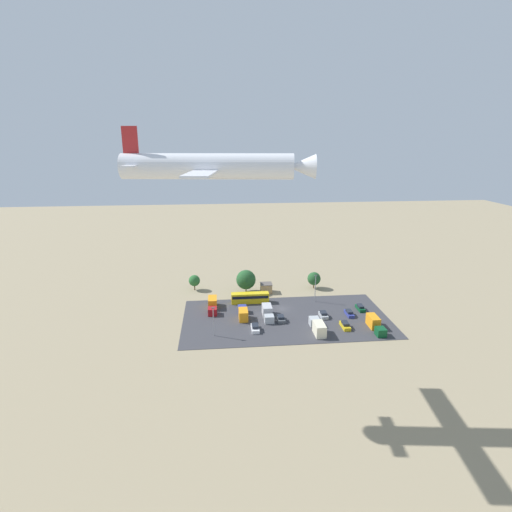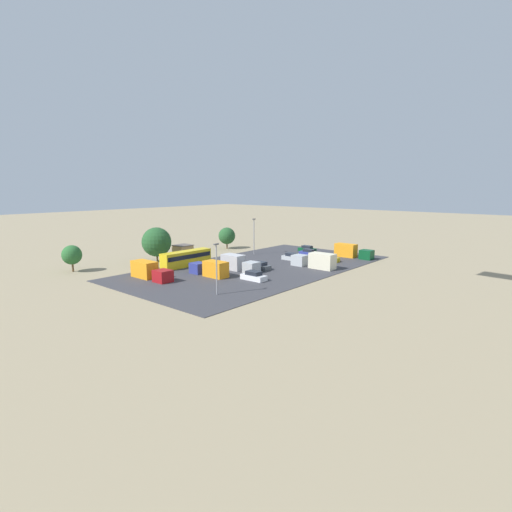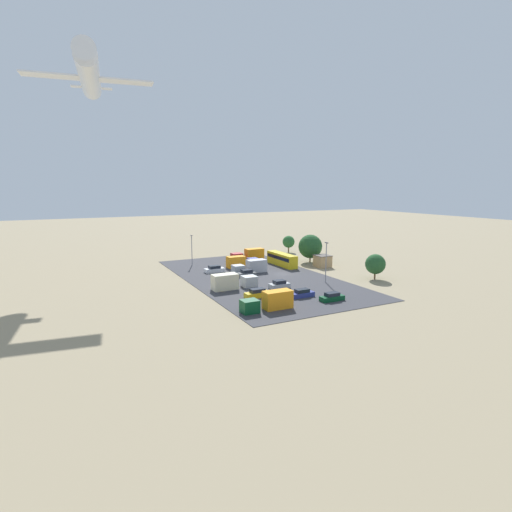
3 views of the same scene
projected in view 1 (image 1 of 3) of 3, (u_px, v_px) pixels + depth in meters
name	position (u px, v px, depth m)	size (l,w,h in m)	color
ground_plane	(282.00, 309.00, 117.24)	(400.00, 400.00, 0.00)	gray
parking_lot_surface	(286.00, 318.00, 110.88)	(56.87, 30.03, 0.08)	#38383D
shed_building	(266.00, 288.00, 129.52)	(3.75, 3.67, 2.99)	tan
bus	(250.00, 297.00, 120.91)	(11.34, 2.48, 3.13)	gold
parked_car_0	(345.00, 325.00, 105.14)	(1.79, 4.74, 1.60)	gold
parked_car_1	(281.00, 319.00, 109.01)	(2.00, 4.10, 1.54)	#4C5156
parked_car_2	(255.00, 328.00, 103.69)	(1.95, 4.65, 1.57)	silver
parked_car_3	(360.00, 308.00, 116.17)	(1.71, 4.48, 1.48)	#0C4723
parked_car_4	(349.00, 313.00, 112.52)	(1.71, 4.57, 1.48)	navy
parked_car_5	(323.00, 315.00, 111.42)	(1.90, 4.09, 1.57)	#ADB2B7
parked_truck_0	(318.00, 327.00, 102.60)	(2.55, 9.23, 3.07)	#ADB2B7
parked_truck_1	(213.00, 305.00, 116.39)	(2.52, 9.26, 2.94)	maroon
parked_truck_2	(268.00, 313.00, 111.17)	(2.54, 8.25, 2.91)	#ADB2B7
parked_truck_3	(375.00, 324.00, 104.15)	(2.31, 8.90, 2.99)	#0C4723
parked_truck_4	(243.00, 313.00, 110.97)	(2.43, 8.21, 2.83)	navy
tree_near_shed	(194.00, 281.00, 130.91)	(3.69, 3.69, 5.12)	brown
tree_apron_mid	(314.00, 279.00, 132.47)	(4.36, 4.36, 5.55)	brown
tree_apron_far	(246.00, 280.00, 128.79)	(6.30, 6.30, 7.45)	brown
light_pole_lot_centre	(315.00, 287.00, 120.92)	(0.90, 0.28, 8.51)	gray
light_pole_lot_edge	(213.00, 320.00, 99.76)	(0.90, 0.28, 7.75)	gray
airplane	(218.00, 166.00, 67.99)	(33.40, 26.79, 8.77)	white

